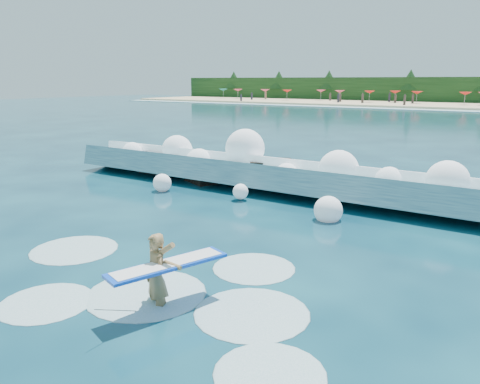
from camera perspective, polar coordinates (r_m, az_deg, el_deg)
The scene contains 7 objects.
ground at distance 13.41m, azimuth -10.19°, elevation -5.82°, with size 200.00×200.00×0.00m, color #062437.
breaking_wave at distance 19.48m, azimuth 2.76°, elevation 2.16°, with size 18.90×2.90×1.63m.
rock_cluster at distance 21.55m, azimuth -3.89°, elevation 2.77°, with size 7.98×3.14×1.23m.
surfer_with_board at distance 9.47m, azimuth -9.87°, elevation -9.89°, with size 1.31×2.95×1.79m.
wave_spray at distance 19.36m, azimuth 3.10°, elevation 3.62°, with size 15.70×4.86×2.46m.
surf_foam at distance 10.43m, azimuth -9.66°, elevation -11.57°, with size 9.07×5.81×0.13m.
beachgoers at distance 85.56m, azimuth 25.39°, elevation 10.00°, with size 106.20×13.43×1.94m.
Camera 1 is at (8.90, -9.03, 4.38)m, focal length 35.00 mm.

